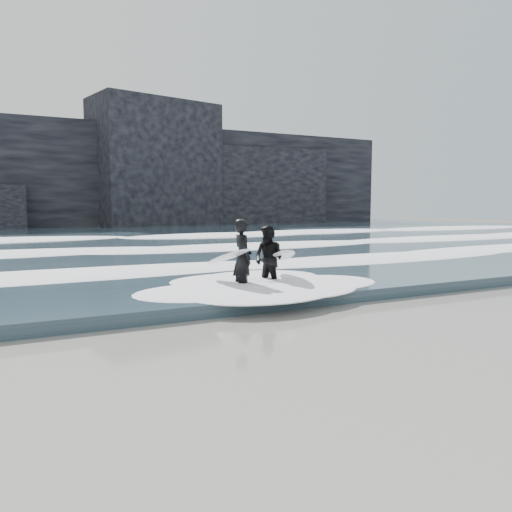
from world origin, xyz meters
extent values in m
plane|color=brown|center=(0.00, 0.00, 0.00)|extent=(120.00, 120.00, 0.00)
cube|color=#2B3F4B|center=(0.00, 29.00, 0.15)|extent=(90.00, 52.00, 0.30)
cube|color=black|center=(0.00, 46.00, 5.00)|extent=(70.00, 9.00, 10.00)
ellipsoid|color=white|center=(0.00, 9.00, 0.40)|extent=(60.00, 3.20, 0.20)
ellipsoid|color=white|center=(0.00, 16.00, 0.42)|extent=(60.00, 4.00, 0.24)
ellipsoid|color=white|center=(0.00, 25.00, 0.45)|extent=(60.00, 4.80, 0.30)
imported|color=black|center=(0.67, 5.13, 0.99)|extent=(0.54, 0.76, 1.98)
ellipsoid|color=silver|center=(0.27, 5.18, 1.03)|extent=(0.76, 1.97, 0.62)
imported|color=black|center=(1.54, 5.34, 0.89)|extent=(0.98, 1.07, 1.79)
ellipsoid|color=white|center=(1.96, 5.34, 0.96)|extent=(1.37, 2.28, 0.60)
camera|label=1|loc=(-4.74, -6.34, 2.34)|focal=35.00mm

